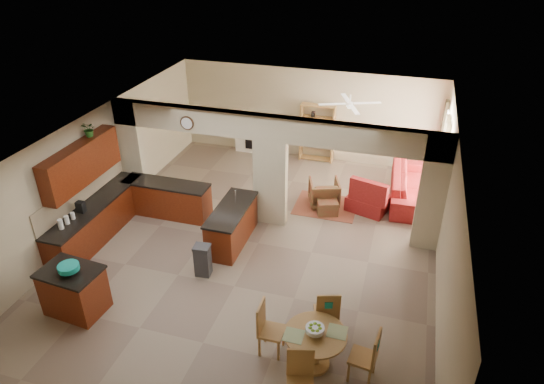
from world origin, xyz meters
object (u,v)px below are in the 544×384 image
(dining_table, at_px, (315,344))
(sofa, at_px, (411,186))
(kitchen_island, at_px, (74,290))
(armchair, at_px, (324,193))

(dining_table, height_order, sofa, sofa)
(kitchen_island, bearing_deg, armchair, 59.35)
(sofa, bearing_deg, kitchen_island, 133.38)
(kitchen_island, relative_size, sofa, 0.44)
(dining_table, distance_m, armchair, 5.36)
(dining_table, height_order, armchair, dining_table)
(dining_table, distance_m, sofa, 6.38)
(kitchen_island, relative_size, armchair, 1.52)
(kitchen_island, distance_m, armchair, 6.51)
(sofa, bearing_deg, dining_table, 165.30)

